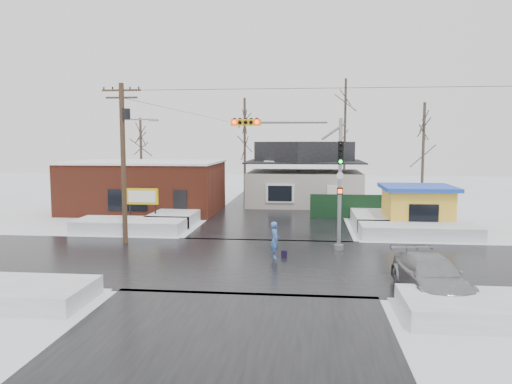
# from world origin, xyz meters

# --- Properties ---
(ground) EXTENTS (120.00, 120.00, 0.00)m
(ground) POSITION_xyz_m (0.00, 0.00, 0.00)
(ground) COLOR white
(ground) RESTS_ON ground
(road_ns) EXTENTS (10.00, 120.00, 0.02)m
(road_ns) POSITION_xyz_m (0.00, 0.00, 0.01)
(road_ns) COLOR black
(road_ns) RESTS_ON ground
(road_ew) EXTENTS (120.00, 10.00, 0.02)m
(road_ew) POSITION_xyz_m (0.00, 0.00, 0.01)
(road_ew) COLOR black
(road_ew) RESTS_ON ground
(snowbank_nw) EXTENTS (7.00, 3.00, 0.80)m
(snowbank_nw) POSITION_xyz_m (-9.00, 7.00, 0.40)
(snowbank_nw) COLOR white
(snowbank_nw) RESTS_ON ground
(snowbank_ne) EXTENTS (7.00, 3.00, 0.80)m
(snowbank_ne) POSITION_xyz_m (9.00, 7.00, 0.40)
(snowbank_ne) COLOR white
(snowbank_ne) RESTS_ON ground
(snowbank_se) EXTENTS (7.00, 3.00, 0.70)m
(snowbank_se) POSITION_xyz_m (9.00, -7.00, 0.35)
(snowbank_se) COLOR white
(snowbank_se) RESTS_ON ground
(snowbank_nside_w) EXTENTS (3.00, 8.00, 0.80)m
(snowbank_nside_w) POSITION_xyz_m (-7.00, 12.00, 0.40)
(snowbank_nside_w) COLOR white
(snowbank_nside_w) RESTS_ON ground
(snowbank_nside_e) EXTENTS (3.00, 8.00, 0.80)m
(snowbank_nside_e) POSITION_xyz_m (7.00, 12.00, 0.40)
(snowbank_nside_e) COLOR white
(snowbank_nside_e) RESTS_ON ground
(traffic_signal) EXTENTS (6.05, 0.68, 7.00)m
(traffic_signal) POSITION_xyz_m (2.43, 2.97, 4.54)
(traffic_signal) COLOR gray
(traffic_signal) RESTS_ON ground
(utility_pole) EXTENTS (3.15, 0.44, 9.00)m
(utility_pole) POSITION_xyz_m (-7.93, 3.50, 5.11)
(utility_pole) COLOR #382619
(utility_pole) RESTS_ON ground
(brick_building) EXTENTS (12.20, 8.20, 4.12)m
(brick_building) POSITION_xyz_m (-11.00, 15.99, 2.08)
(brick_building) COLOR maroon
(brick_building) RESTS_ON ground
(marquee_sign) EXTENTS (2.20, 0.21, 2.55)m
(marquee_sign) POSITION_xyz_m (-9.00, 9.49, 1.92)
(marquee_sign) COLOR black
(marquee_sign) RESTS_ON ground
(house) EXTENTS (10.40, 8.40, 5.76)m
(house) POSITION_xyz_m (2.00, 22.00, 2.62)
(house) COLOR #ADA79D
(house) RESTS_ON ground
(kiosk) EXTENTS (4.60, 4.60, 2.88)m
(kiosk) POSITION_xyz_m (9.50, 9.99, 1.46)
(kiosk) COLOR yellow
(kiosk) RESTS_ON ground
(fence) EXTENTS (8.00, 0.12, 1.80)m
(fence) POSITION_xyz_m (6.50, 14.00, 0.90)
(fence) COLOR black
(fence) RESTS_ON ground
(tree_far_left) EXTENTS (3.00, 3.00, 10.00)m
(tree_far_left) POSITION_xyz_m (-4.00, 26.00, 7.95)
(tree_far_left) COLOR #332821
(tree_far_left) RESTS_ON ground
(tree_far_mid) EXTENTS (3.00, 3.00, 12.00)m
(tree_far_mid) POSITION_xyz_m (6.00, 28.00, 9.54)
(tree_far_mid) COLOR #332821
(tree_far_mid) RESTS_ON ground
(tree_far_right) EXTENTS (3.00, 3.00, 9.00)m
(tree_far_right) POSITION_xyz_m (12.00, 20.00, 7.16)
(tree_far_right) COLOR #332821
(tree_far_right) RESTS_ON ground
(tree_far_west) EXTENTS (3.00, 3.00, 8.00)m
(tree_far_west) POSITION_xyz_m (-14.00, 24.00, 6.36)
(tree_far_west) COLOR #332821
(tree_far_west) RESTS_ON ground
(pedestrian) EXTENTS (0.55, 0.74, 1.83)m
(pedestrian) POSITION_xyz_m (0.72, 0.76, 0.91)
(pedestrian) COLOR #4470C0
(pedestrian) RESTS_ON ground
(car) EXTENTS (2.62, 5.23, 1.46)m
(car) POSITION_xyz_m (7.00, -4.51, 0.73)
(car) COLOR #9D9FA4
(car) RESTS_ON ground
(shopping_bag) EXTENTS (0.29, 0.15, 0.35)m
(shopping_bag) POSITION_xyz_m (1.19, 0.87, 0.17)
(shopping_bag) COLOR black
(shopping_bag) RESTS_ON ground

